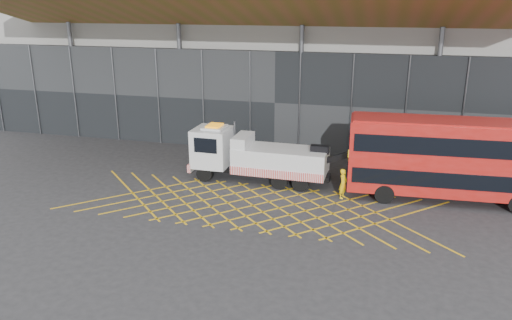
# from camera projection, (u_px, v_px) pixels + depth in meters

# --- Properties ---
(ground_plane) EXTENTS (120.00, 120.00, 0.00)m
(ground_plane) POSITION_uv_depth(u_px,v_px,m) (203.00, 200.00, 30.85)
(ground_plane) COLOR #2A2A2C
(road_markings) EXTENTS (23.16, 7.16, 0.01)m
(road_markings) POSITION_uv_depth(u_px,v_px,m) (253.00, 205.00, 30.09)
(road_markings) COLOR yellow
(road_markings) RESTS_ON ground_plane
(construction_building) EXTENTS (55.00, 23.97, 18.00)m
(construction_building) POSITION_uv_depth(u_px,v_px,m) (292.00, 33.00, 44.55)
(construction_building) COLOR gray
(construction_building) RESTS_ON ground_plane
(recovery_truck) EXTENTS (10.96, 2.87, 3.82)m
(recovery_truck) POSITION_uv_depth(u_px,v_px,m) (254.00, 156.00, 33.66)
(recovery_truck) COLOR black
(recovery_truck) RESTS_ON ground_plane
(bus_towed) EXTENTS (12.59, 3.54, 5.07)m
(bus_towed) POSITION_uv_depth(u_px,v_px,m) (454.00, 157.00, 30.05)
(bus_towed) COLOR #AD140F
(bus_towed) RESTS_ON ground_plane
(worker) EXTENTS (0.65, 0.80, 1.89)m
(worker) POSITION_uv_depth(u_px,v_px,m) (343.00, 184.00, 30.98)
(worker) COLOR yellow
(worker) RESTS_ON ground_plane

